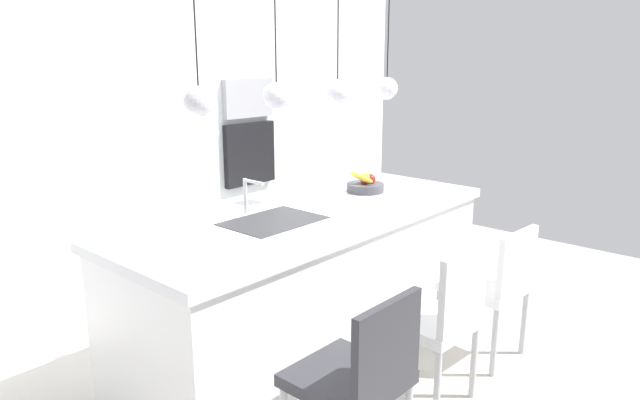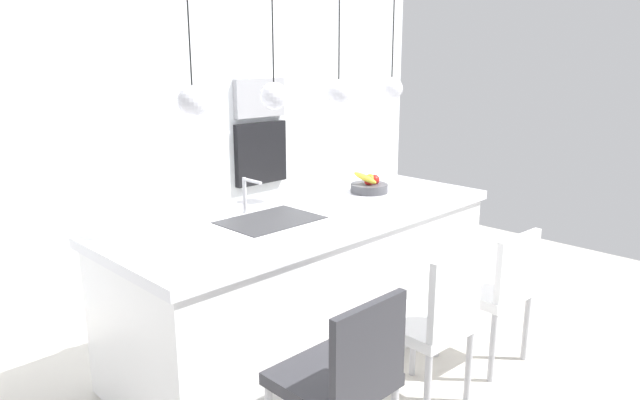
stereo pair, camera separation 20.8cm
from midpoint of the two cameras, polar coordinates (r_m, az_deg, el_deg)
floor at (r=3.92m, az=-2.57°, el=-14.19°), size 6.60×6.60×0.00m
back_wall at (r=4.79m, az=-17.16°, el=6.79°), size 6.00×0.10×2.60m
kitchen_island at (r=3.72m, az=-2.64°, el=-7.90°), size 2.55×1.02×0.92m
sink_basin at (r=3.37m, az=-6.40°, el=-2.17°), size 0.56×0.40×0.02m
faucet at (r=3.49m, az=-8.81°, el=0.82°), size 0.02×0.17×0.22m
fruit_bowl at (r=4.07m, az=3.06°, el=1.47°), size 0.26×0.26×0.16m
microwave at (r=5.24m, az=-8.34°, el=9.94°), size 0.54×0.08×0.34m
oven at (r=5.30m, az=-8.15°, el=4.54°), size 0.56×0.08×0.56m
chair_near at (r=2.68m, az=1.59°, el=-16.75°), size 0.47×0.47×0.87m
chair_middle at (r=3.17m, az=9.81°, el=-11.25°), size 0.44×0.46×0.90m
chair_far at (r=3.71m, az=15.18°, el=-7.89°), size 0.46×0.48×0.86m
pendant_light_left at (r=2.95m, az=-13.89°, el=9.48°), size 0.15×0.15×0.75m
pendant_light_center_left at (r=3.28m, az=-6.16°, el=10.23°), size 0.15×0.15×0.75m
pendant_light_center_right at (r=3.65m, az=0.09°, el=10.69°), size 0.15×0.15×0.75m
pendant_light_right at (r=4.07m, az=5.14°, el=10.98°), size 0.15×0.15×0.75m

